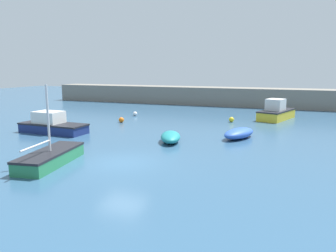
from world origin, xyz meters
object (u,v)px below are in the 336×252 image
(sailboat_short_mast, at_px, (51,157))
(mooring_buoy_yellow, at_px, (231,120))
(mooring_buoy_orange, at_px, (121,120))
(rowboat_blue_near, at_px, (239,133))
(open_tender_yellow, at_px, (171,137))
(mooring_buoy_white, at_px, (135,114))
(cabin_cruiser_white, at_px, (52,125))
(motorboat_grey_hull, at_px, (276,112))

(sailboat_short_mast, bearing_deg, mooring_buoy_yellow, -29.94)
(sailboat_short_mast, bearing_deg, mooring_buoy_orange, 3.88)
(rowboat_blue_near, relative_size, open_tender_yellow, 1.10)
(rowboat_blue_near, height_order, mooring_buoy_white, rowboat_blue_near)
(rowboat_blue_near, height_order, mooring_buoy_orange, rowboat_blue_near)
(rowboat_blue_near, xyz_separation_m, sailboat_short_mast, (-8.45, -10.32, 0.02))
(sailboat_short_mast, height_order, mooring_buoy_orange, sailboat_short_mast)
(sailboat_short_mast, height_order, cabin_cruiser_white, sailboat_short_mast)
(open_tender_yellow, xyz_separation_m, sailboat_short_mast, (-4.15, -7.40, 0.04))
(open_tender_yellow, height_order, mooring_buoy_orange, open_tender_yellow)
(rowboat_blue_near, distance_m, motorboat_grey_hull, 10.61)
(motorboat_grey_hull, bearing_deg, rowboat_blue_near, -173.44)
(sailboat_short_mast, xyz_separation_m, mooring_buoy_white, (-3.85, 17.86, -0.17))
(cabin_cruiser_white, height_order, mooring_buoy_yellow, cabin_cruiser_white)
(open_tender_yellow, xyz_separation_m, mooring_buoy_orange, (-7.26, 6.08, -0.11))
(mooring_buoy_yellow, distance_m, mooring_buoy_white, 10.50)
(motorboat_grey_hull, xyz_separation_m, mooring_buoy_yellow, (-3.90, -3.25, -0.48))
(open_tender_yellow, bearing_deg, cabin_cruiser_white, -107.70)
(motorboat_grey_hull, bearing_deg, mooring_buoy_white, 119.17)
(sailboat_short_mast, relative_size, cabin_cruiser_white, 0.86)
(cabin_cruiser_white, bearing_deg, sailboat_short_mast, -48.23)
(open_tender_yellow, xyz_separation_m, cabin_cruiser_white, (-10.05, -0.25, 0.27))
(mooring_buoy_yellow, bearing_deg, open_tender_yellow, -103.92)
(rowboat_blue_near, relative_size, sailboat_short_mast, 0.75)
(open_tender_yellow, height_order, mooring_buoy_yellow, open_tender_yellow)
(rowboat_blue_near, relative_size, mooring_buoy_yellow, 7.58)
(rowboat_blue_near, xyz_separation_m, mooring_buoy_orange, (-11.57, 3.16, -0.12))
(motorboat_grey_hull, height_order, mooring_buoy_orange, motorboat_grey_hull)
(open_tender_yellow, bearing_deg, sailboat_short_mast, -48.41)
(mooring_buoy_white, bearing_deg, motorboat_grey_hull, 11.24)
(motorboat_grey_hull, relative_size, mooring_buoy_orange, 11.14)
(motorboat_grey_hull, bearing_deg, cabin_cruiser_white, 147.48)
(mooring_buoy_yellow, bearing_deg, rowboat_blue_near, -75.82)
(mooring_buoy_orange, bearing_deg, rowboat_blue_near, -15.28)
(motorboat_grey_hull, height_order, mooring_buoy_white, motorboat_grey_hull)
(motorboat_grey_hull, distance_m, mooring_buoy_white, 14.68)
(cabin_cruiser_white, xyz_separation_m, mooring_buoy_white, (2.05, 10.72, -0.40))
(mooring_buoy_white, xyz_separation_m, mooring_buoy_orange, (0.73, -4.38, 0.02))
(mooring_buoy_yellow, height_order, mooring_buoy_white, mooring_buoy_yellow)
(open_tender_yellow, distance_m, cabin_cruiser_white, 10.05)
(open_tender_yellow, bearing_deg, motorboat_grey_hull, 135.20)
(rowboat_blue_near, distance_m, mooring_buoy_yellow, 7.38)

